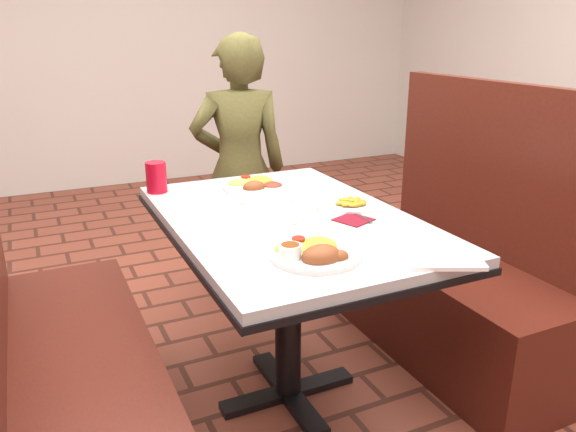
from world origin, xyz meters
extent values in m
plane|color=brown|center=(0.00, 0.00, 0.00)|extent=(7.00, 7.00, 0.00)
cube|color=silver|center=(0.00, 3.50, 1.40)|extent=(6.00, 0.04, 2.80)
cube|color=silver|center=(0.00, 0.00, 0.73)|extent=(0.80, 1.20, 0.03)
cube|color=black|center=(0.00, 0.00, 0.70)|extent=(0.81, 1.21, 0.02)
cylinder|color=black|center=(0.00, 0.00, 0.36)|extent=(0.10, 0.10, 0.69)
cube|color=black|center=(0.00, 0.00, 0.01)|extent=(0.55, 0.08, 0.03)
cube|color=black|center=(0.00, 0.00, 0.01)|extent=(0.08, 0.55, 0.03)
cube|color=#511C12|center=(-0.75, 0.00, 0.23)|extent=(0.45, 1.20, 0.45)
cube|color=#511C12|center=(0.75, 0.00, 0.23)|extent=(0.45, 1.20, 0.45)
cube|color=#511C12|center=(0.97, 0.00, 0.70)|extent=(0.06, 1.20, 0.95)
imported|color=brown|center=(0.18, 0.97, 0.68)|extent=(0.56, 0.43, 1.36)
cylinder|color=white|center=(-0.09, -0.37, 0.76)|extent=(0.27, 0.27, 0.02)
ellipsoid|color=gold|center=(-0.06, -0.33, 0.79)|extent=(0.11, 0.11, 0.05)
ellipsoid|color=#91C44E|center=(-0.14, -0.32, 0.78)|extent=(0.11, 0.09, 0.03)
cylinder|color=red|center=(-0.11, -0.30, 0.79)|extent=(0.04, 0.04, 0.01)
ellipsoid|color=brown|center=(-0.10, -0.42, 0.80)|extent=(0.12, 0.09, 0.07)
ellipsoid|color=brown|center=(-0.05, -0.44, 0.79)|extent=(0.07, 0.05, 0.04)
cylinder|color=white|center=(-0.17, -0.38, 0.79)|extent=(0.06, 0.06, 0.04)
cylinder|color=brown|center=(-0.17, -0.38, 0.80)|extent=(0.05, 0.05, 0.00)
cylinder|color=white|center=(0.03, 0.38, 0.76)|extent=(0.27, 0.27, 0.02)
ellipsoid|color=gold|center=(0.06, 0.41, 0.79)|extent=(0.11, 0.11, 0.05)
ellipsoid|color=#91C44E|center=(-0.02, 0.43, 0.78)|extent=(0.11, 0.09, 0.04)
cylinder|color=red|center=(0.01, 0.45, 0.79)|extent=(0.04, 0.04, 0.01)
ellipsoid|color=brown|center=(0.09, 0.34, 0.78)|extent=(0.08, 0.08, 0.03)
ellipsoid|color=brown|center=(0.00, 0.33, 0.79)|extent=(0.09, 0.07, 0.05)
cylinder|color=white|center=(0.26, -0.01, 0.76)|extent=(0.18, 0.18, 0.01)
cube|color=maroon|center=(0.19, -0.14, 0.75)|extent=(0.15, 0.15, 0.00)
cube|color=silver|center=(0.22, -0.14, 0.76)|extent=(0.02, 0.13, 0.00)
cylinder|color=red|center=(-0.35, 0.50, 0.81)|extent=(0.08, 0.08, 0.12)
cube|color=white|center=(0.23, -0.55, 0.76)|extent=(0.26, 0.23, 0.01)
cube|color=silver|center=(-0.02, -0.35, 0.76)|extent=(0.02, 0.17, 0.00)
cube|color=#B8B8BD|center=(-0.05, -0.34, 0.76)|extent=(0.06, 0.14, 0.00)
camera|label=1|loc=(-0.80, -1.70, 1.39)|focal=35.00mm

